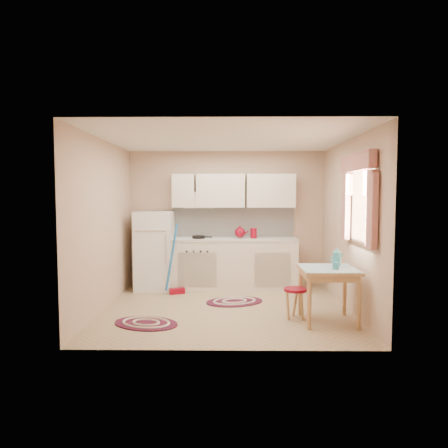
# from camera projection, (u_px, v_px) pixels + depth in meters

# --- Properties ---
(room_shell) EXTENTS (3.64, 3.60, 2.52)m
(room_shell) POSITION_uv_depth(u_px,v_px,m) (236.00, 201.00, 6.05)
(room_shell) COLOR tan
(room_shell) RESTS_ON ground
(fridge) EXTENTS (0.65, 0.60, 1.40)m
(fridge) POSITION_uv_depth(u_px,v_px,m) (155.00, 251.00, 7.14)
(fridge) COLOR white
(fridge) RESTS_ON ground
(broom) EXTENTS (0.30, 0.21, 1.20)m
(broom) POSITION_uv_depth(u_px,v_px,m) (177.00, 259.00, 6.79)
(broom) COLOR #1D69B6
(broom) RESTS_ON ground
(base_cabinets) EXTENTS (2.25, 0.60, 0.88)m
(base_cabinets) POSITION_uv_depth(u_px,v_px,m) (233.00, 265.00, 7.19)
(base_cabinets) COLOR silver
(base_cabinets) RESTS_ON ground
(countertop) EXTENTS (2.27, 0.62, 0.04)m
(countertop) POSITION_uv_depth(u_px,v_px,m) (233.00, 239.00, 7.16)
(countertop) COLOR beige
(countertop) RESTS_ON base_cabinets
(frying_pan) EXTENTS (0.27, 0.27, 0.05)m
(frying_pan) POSITION_uv_depth(u_px,v_px,m) (198.00, 237.00, 7.11)
(frying_pan) COLOR black
(frying_pan) RESTS_ON countertop
(red_kettle) EXTENTS (0.23, 0.21, 0.21)m
(red_kettle) POSITION_uv_depth(u_px,v_px,m) (240.00, 232.00, 7.15)
(red_kettle) COLOR maroon
(red_kettle) RESTS_ON countertop
(red_canister) EXTENTS (0.13, 0.13, 0.16)m
(red_canister) POSITION_uv_depth(u_px,v_px,m) (254.00, 234.00, 7.15)
(red_canister) COLOR maroon
(red_canister) RESTS_ON countertop
(table) EXTENTS (0.72, 0.72, 0.72)m
(table) POSITION_uv_depth(u_px,v_px,m) (328.00, 295.00, 5.29)
(table) COLOR tan
(table) RESTS_ON ground
(stool) EXTENTS (0.37, 0.37, 0.42)m
(stool) POSITION_uv_depth(u_px,v_px,m) (295.00, 304.00, 5.44)
(stool) COLOR maroon
(stool) RESTS_ON ground
(coffee_pot) EXTENTS (0.16, 0.14, 0.26)m
(coffee_pot) POSITION_uv_depth(u_px,v_px,m) (337.00, 257.00, 5.38)
(coffee_pot) COLOR teal
(coffee_pot) RESTS_ON table
(mug) EXTENTS (0.09, 0.09, 0.10)m
(mug) POSITION_uv_depth(u_px,v_px,m) (336.00, 266.00, 5.16)
(mug) COLOR teal
(mug) RESTS_ON table
(rug_center) EXTENTS (1.05, 0.84, 0.02)m
(rug_center) POSITION_uv_depth(u_px,v_px,m) (234.00, 302.00, 6.30)
(rug_center) COLOR maroon
(rug_center) RESTS_ON ground
(rug_left) EXTENTS (1.01, 0.83, 0.02)m
(rug_left) POSITION_uv_depth(u_px,v_px,m) (146.00, 323.00, 5.23)
(rug_left) COLOR maroon
(rug_left) RESTS_ON ground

